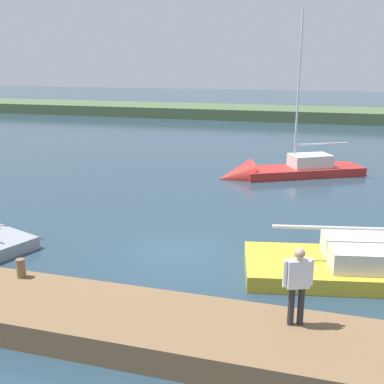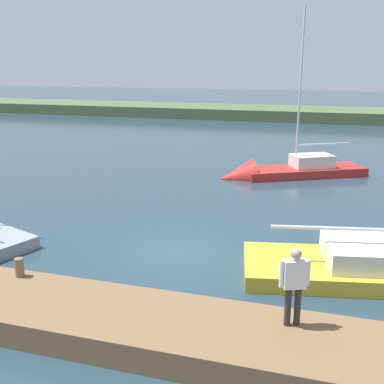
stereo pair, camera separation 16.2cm
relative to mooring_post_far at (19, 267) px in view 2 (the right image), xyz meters
name	(u,v)px [view 2 (the right image)]	position (x,y,z in m)	size (l,w,h in m)	color
ground_plane	(176,253)	(-3.00, -4.15, -0.90)	(200.00, 200.00, 0.00)	#263D4C
far_shoreline	(289,119)	(-3.00, -44.87, -0.90)	(180.00, 8.00, 2.40)	#4C603D
dock_pier	(108,321)	(-3.00, 0.86, -0.58)	(19.99, 2.47, 0.65)	brown
mooring_post_far	(19,267)	(0.00, 0.00, 0.00)	(0.23, 0.23, 0.51)	brown
sailboat_far_left	(281,174)	(-5.20, -16.19, -0.79)	(8.32, 5.78, 10.05)	#B22823
person_on_dock	(294,281)	(-7.17, 0.34, 0.79)	(0.63, 0.39, 1.79)	#28282D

